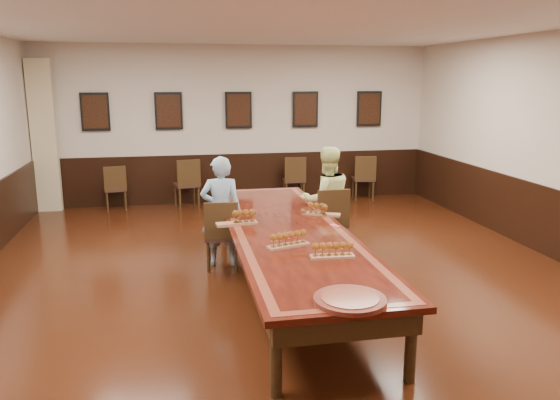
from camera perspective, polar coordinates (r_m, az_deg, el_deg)
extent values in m
cube|color=black|center=(6.88, 0.80, -9.14)|extent=(8.00, 10.00, 0.02)
cube|color=white|center=(6.42, 0.90, 18.60)|extent=(8.00, 10.00, 0.02)
cube|color=beige|center=(11.38, -4.37, 7.85)|extent=(8.00, 0.02, 3.20)
imported|color=#4985B8|center=(7.48, -6.17, -1.20)|extent=(0.59, 0.41, 1.53)
imported|color=#EFF89B|center=(8.02, 4.89, -0.03)|extent=(0.81, 0.65, 1.58)
cube|color=#F85278|center=(6.80, 5.76, -2.67)|extent=(0.12, 0.15, 0.01)
cube|color=#C5B187|center=(11.39, -23.43, 6.10)|extent=(0.45, 0.18, 2.90)
cube|color=black|center=(11.49, -4.26, 2.37)|extent=(7.98, 0.04, 1.00)
cube|color=black|center=(6.64, 0.82, -3.28)|extent=(1.40, 5.00, 0.06)
cube|color=brown|center=(6.64, 0.82, -3.02)|extent=(1.28, 4.88, 0.00)
cube|color=black|center=(6.64, 0.82, -3.00)|extent=(1.10, 4.70, 0.00)
cube|color=black|center=(6.69, 0.82, -4.52)|extent=(1.25, 4.85, 0.18)
cylinder|color=black|center=(4.57, -0.42, -16.14)|extent=(0.10, 0.10, 0.69)
cylinder|color=black|center=(4.89, 13.52, -14.47)|extent=(0.10, 0.10, 0.69)
cylinder|color=black|center=(8.88, -5.92, -1.76)|extent=(0.10, 0.10, 0.69)
cylinder|color=black|center=(9.05, 1.41, -1.42)|extent=(0.10, 0.10, 0.69)
cube|color=black|center=(11.31, -18.75, 8.73)|extent=(0.54, 0.03, 0.74)
cube|color=black|center=(11.29, -18.77, 8.72)|extent=(0.46, 0.01, 0.64)
cube|color=black|center=(11.21, -11.57, 9.10)|extent=(0.54, 0.03, 0.74)
cube|color=black|center=(11.19, -11.57, 9.10)|extent=(0.46, 0.01, 0.64)
cube|color=black|center=(11.29, -4.35, 9.34)|extent=(0.54, 0.03, 0.74)
cube|color=black|center=(11.27, -4.34, 9.34)|extent=(0.46, 0.01, 0.64)
cube|color=black|center=(11.54, 2.66, 9.44)|extent=(0.54, 0.03, 0.74)
cube|color=black|center=(11.52, 2.68, 9.43)|extent=(0.46, 0.01, 0.64)
cube|color=black|center=(11.94, 9.30, 9.40)|extent=(0.54, 0.03, 0.74)
cube|color=black|center=(11.93, 9.33, 9.39)|extent=(0.46, 0.01, 0.64)
cube|color=#925C3D|center=(6.83, -4.54, -2.47)|extent=(0.53, 0.20, 0.03)
cube|color=#925C3D|center=(7.30, 4.55, -1.51)|extent=(0.47, 0.31, 0.03)
cube|color=#925C3D|center=(5.93, 0.88, -4.79)|extent=(0.49, 0.28, 0.03)
cube|color=#925C3D|center=(5.61, 5.49, -5.90)|extent=(0.46, 0.16, 0.03)
cylinder|color=red|center=(6.26, 0.80, -3.91)|extent=(0.19, 0.19, 0.02)
cylinder|color=silver|center=(6.26, 0.80, -3.80)|extent=(0.11, 0.11, 0.01)
cylinder|color=#4F160F|center=(4.57, 7.31, -10.33)|extent=(0.68, 0.68, 0.04)
cylinder|color=brown|center=(4.56, 7.32, -10.05)|extent=(0.55, 0.55, 0.01)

